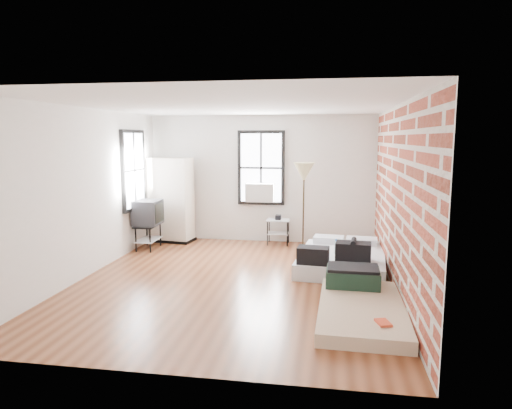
% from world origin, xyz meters
% --- Properties ---
extents(ground, '(6.00, 6.00, 0.00)m').
position_xyz_m(ground, '(0.00, 0.00, 0.00)').
color(ground, '#5B2D18').
rests_on(ground, ground).
extents(room_shell, '(5.02, 6.02, 2.80)m').
position_xyz_m(room_shell, '(0.23, 0.36, 1.74)').
color(room_shell, silver).
rests_on(room_shell, ground).
extents(mattress_main, '(1.65, 2.13, 0.64)m').
position_xyz_m(mattress_main, '(1.74, 1.06, 0.18)').
color(mattress_main, white).
rests_on(mattress_main, ground).
extents(mattress_bare, '(1.16, 2.11, 0.45)m').
position_xyz_m(mattress_bare, '(1.93, -0.99, 0.14)').
color(mattress_bare, '#CCB494').
rests_on(mattress_bare, ground).
extents(wardrobe, '(1.01, 0.66, 1.87)m').
position_xyz_m(wardrobe, '(-1.98, 2.65, 0.93)').
color(wardrobe, black).
rests_on(wardrobe, ground).
extents(side_table, '(0.49, 0.40, 0.64)m').
position_xyz_m(side_table, '(0.41, 2.72, 0.43)').
color(side_table, black).
rests_on(side_table, ground).
extents(floor_lamp, '(0.39, 0.39, 1.84)m').
position_xyz_m(floor_lamp, '(1.02, 1.67, 1.59)').
color(floor_lamp, black).
rests_on(floor_lamp, ground).
extents(tv_stand, '(0.53, 0.74, 1.03)m').
position_xyz_m(tv_stand, '(-2.21, 1.87, 0.74)').
color(tv_stand, black).
rests_on(tv_stand, ground).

